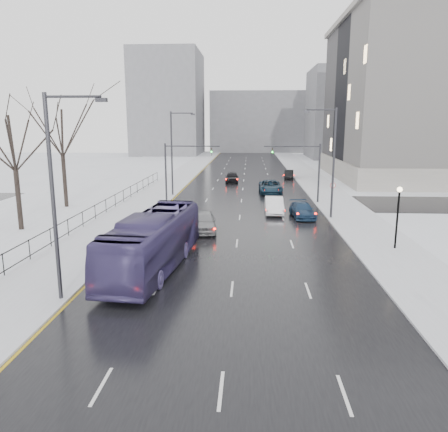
% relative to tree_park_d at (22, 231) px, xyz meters
% --- Properties ---
extents(road, '(16.00, 150.00, 0.04)m').
position_rel_tree_park_d_xyz_m(road, '(17.80, 26.00, 0.02)').
color(road, black).
rests_on(road, ground).
extents(cross_road, '(130.00, 10.00, 0.04)m').
position_rel_tree_park_d_xyz_m(cross_road, '(17.80, 14.00, 0.02)').
color(cross_road, black).
rests_on(cross_road, ground).
extents(sidewalk_left, '(5.00, 150.00, 0.16)m').
position_rel_tree_park_d_xyz_m(sidewalk_left, '(7.30, 26.00, 0.08)').
color(sidewalk_left, silver).
rests_on(sidewalk_left, ground).
extents(sidewalk_right, '(5.00, 150.00, 0.16)m').
position_rel_tree_park_d_xyz_m(sidewalk_right, '(28.30, 26.00, 0.08)').
color(sidewalk_right, silver).
rests_on(sidewalk_right, ground).
extents(park_strip, '(14.00, 150.00, 0.12)m').
position_rel_tree_park_d_xyz_m(park_strip, '(-2.20, 26.00, 0.06)').
color(park_strip, white).
rests_on(park_strip, ground).
extents(tree_park_d, '(8.75, 8.75, 12.50)m').
position_rel_tree_park_d_xyz_m(tree_park_d, '(0.00, 0.00, 0.00)').
color(tree_park_d, black).
rests_on(tree_park_d, ground).
extents(tree_park_e, '(9.45, 9.45, 13.50)m').
position_rel_tree_park_d_xyz_m(tree_park_e, '(-0.40, 10.00, 0.00)').
color(tree_park_e, black).
rests_on(tree_park_e, ground).
extents(iron_fence, '(0.06, 70.00, 1.30)m').
position_rel_tree_park_d_xyz_m(iron_fence, '(4.80, -4.00, 0.91)').
color(iron_fence, black).
rests_on(iron_fence, sidewalk_left).
extents(streetlight_r_mid, '(2.95, 0.25, 10.00)m').
position_rel_tree_park_d_xyz_m(streetlight_r_mid, '(25.97, 6.00, 5.62)').
color(streetlight_r_mid, '#2D2D33').
rests_on(streetlight_r_mid, ground).
extents(streetlight_l_near, '(2.95, 0.25, 10.00)m').
position_rel_tree_park_d_xyz_m(streetlight_l_near, '(9.63, -14.00, 5.62)').
color(streetlight_l_near, '#2D2D33').
rests_on(streetlight_l_near, ground).
extents(streetlight_l_far, '(2.95, 0.25, 10.00)m').
position_rel_tree_park_d_xyz_m(streetlight_l_far, '(9.63, 18.00, 5.62)').
color(streetlight_l_far, '#2D2D33').
rests_on(streetlight_l_far, ground).
extents(lamppost_r_mid, '(0.36, 0.36, 4.28)m').
position_rel_tree_park_d_xyz_m(lamppost_r_mid, '(28.80, -4.00, 2.94)').
color(lamppost_r_mid, black).
rests_on(lamppost_r_mid, sidewalk_right).
extents(mast_signal_right, '(6.10, 0.33, 6.50)m').
position_rel_tree_park_d_xyz_m(mast_signal_right, '(25.13, 14.00, 4.11)').
color(mast_signal_right, '#2D2D33').
rests_on(mast_signal_right, ground).
extents(mast_signal_left, '(6.10, 0.33, 6.50)m').
position_rel_tree_park_d_xyz_m(mast_signal_left, '(10.47, 14.00, 4.11)').
color(mast_signal_left, '#2D2D33').
rests_on(mast_signal_left, ground).
extents(no_uturn_sign, '(0.60, 0.06, 2.70)m').
position_rel_tree_park_d_xyz_m(no_uturn_sign, '(27.00, 10.00, 2.30)').
color(no_uturn_sign, '#2D2D33').
rests_on(no_uturn_sign, sidewalk_right).
extents(bldg_far_right, '(24.00, 20.00, 22.00)m').
position_rel_tree_park_d_xyz_m(bldg_far_right, '(45.80, 81.00, 11.00)').
color(bldg_far_right, slate).
rests_on(bldg_far_right, ground).
extents(bldg_far_left, '(18.00, 22.00, 28.00)m').
position_rel_tree_park_d_xyz_m(bldg_far_left, '(-4.20, 91.00, 14.00)').
color(bldg_far_left, slate).
rests_on(bldg_far_left, ground).
extents(bldg_far_center, '(30.00, 18.00, 18.00)m').
position_rel_tree_park_d_xyz_m(bldg_far_center, '(21.80, 106.00, 9.00)').
color(bldg_far_center, slate).
rests_on(bldg_far_center, ground).
extents(bus, '(4.05, 12.39, 3.39)m').
position_rel_tree_park_d_xyz_m(bus, '(13.00, -8.95, 1.73)').
color(bus, '#42376B').
rests_on(bus, road).
extents(sedan_center_near, '(2.49, 5.02, 1.64)m').
position_rel_tree_park_d_xyz_m(sedan_center_near, '(15.00, 0.48, 0.86)').
color(sedan_center_near, gray).
rests_on(sedan_center_near, road).
extents(sedan_right_near, '(1.72, 4.90, 1.61)m').
position_rel_tree_park_d_xyz_m(sedan_right_near, '(21.08, 8.05, 0.85)').
color(sedan_right_near, white).
rests_on(sedan_right_near, road).
extents(sedan_right_cross, '(2.86, 5.97, 1.64)m').
position_rel_tree_park_d_xyz_m(sedan_right_cross, '(21.30, 20.50, 0.86)').
color(sedan_right_cross, '#142B3D').
rests_on(sedan_right_cross, road).
extents(sedan_right_far, '(2.32, 4.87, 1.37)m').
position_rel_tree_park_d_xyz_m(sedan_right_far, '(23.62, 6.38, 0.73)').
color(sedan_right_far, navy).
rests_on(sedan_right_far, road).
extents(sedan_center_far, '(1.95, 4.63, 1.57)m').
position_rel_tree_park_d_xyz_m(sedan_center_far, '(16.07, 30.59, 0.82)').
color(sedan_center_far, black).
rests_on(sedan_center_far, road).
extents(sedan_right_distant, '(1.74, 4.14, 1.33)m').
position_rel_tree_park_d_xyz_m(sedan_right_distant, '(24.93, 35.85, 0.71)').
color(sedan_right_distant, black).
rests_on(sedan_right_distant, road).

